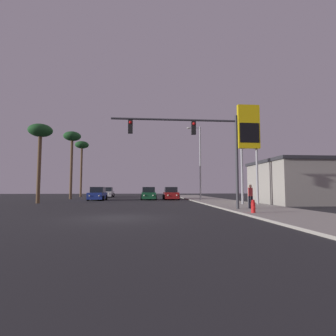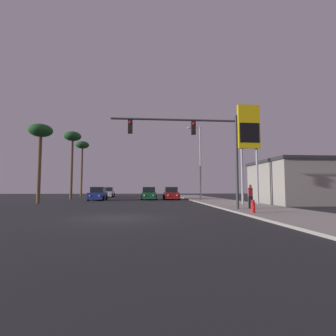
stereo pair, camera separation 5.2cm
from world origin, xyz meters
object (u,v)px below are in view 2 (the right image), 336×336
(car_blue, at_px, (98,194))
(palm_tree_far, at_px, (82,148))
(gas_station_sign, at_px, (249,132))
(palm_tree_mid, at_px, (72,140))
(fire_hydrant, at_px, (253,206))
(pedestrian_on_sidewalk, at_px, (250,195))
(car_white, at_px, (108,193))
(traffic_light_mast, at_px, (200,141))
(car_red, at_px, (171,194))
(car_green, at_px, (149,194))
(palm_tree_near, at_px, (41,134))
(street_lamp, at_px, (199,159))

(car_blue, xyz_separation_m, palm_tree_far, (-5.40, 13.83, 7.90))
(gas_station_sign, xyz_separation_m, palm_tree_mid, (-19.74, 15.03, 1.70))
(fire_hydrant, relative_size, pedestrian_on_sidewalk, 0.46)
(car_white, xyz_separation_m, gas_station_sign, (15.74, -22.58, 5.86))
(car_white, bearing_deg, gas_station_sign, 124.43)
(car_white, height_order, gas_station_sign, gas_station_sign)
(car_white, distance_m, traffic_light_mast, 29.84)
(car_red, bearing_deg, car_green, 1.70)
(car_blue, height_order, gas_station_sign, gas_station_sign)
(traffic_light_mast, relative_size, palm_tree_mid, 0.91)
(car_blue, bearing_deg, traffic_light_mast, 121.35)
(gas_station_sign, bearing_deg, palm_tree_mid, 142.71)
(car_blue, height_order, fire_hydrant, car_blue)
(fire_hydrant, relative_size, palm_tree_near, 0.09)
(car_blue, xyz_separation_m, palm_tree_mid, (-4.39, 3.83, 7.55))
(fire_hydrant, bearing_deg, gas_station_sign, 68.65)
(car_blue, distance_m, street_lamp, 13.54)
(traffic_light_mast, distance_m, fire_hydrant, 5.74)
(palm_tree_near, height_order, palm_tree_far, palm_tree_far)
(car_white, bearing_deg, fire_hydrant, 111.88)
(car_white, height_order, palm_tree_mid, palm_tree_mid)
(car_blue, height_order, traffic_light_mast, traffic_light_mast)
(palm_tree_far, bearing_deg, palm_tree_near, -88.48)
(car_green, xyz_separation_m, street_lamp, (6.12, -3.50, 4.36))
(car_blue, relative_size, palm_tree_mid, 0.45)
(traffic_light_mast, height_order, pedestrian_on_sidewalk, traffic_light_mast)
(fire_hydrant, bearing_deg, car_white, 112.32)
(car_blue, height_order, street_lamp, street_lamp)
(car_red, xyz_separation_m, pedestrian_on_sidewalk, (3.95, -17.06, 0.27))
(car_green, relative_size, palm_tree_far, 0.43)
(fire_hydrant, height_order, palm_tree_mid, palm_tree_mid)
(car_red, relative_size, gas_station_sign, 0.48)
(car_green, distance_m, street_lamp, 8.29)
(car_green, relative_size, street_lamp, 0.48)
(car_green, height_order, gas_station_sign, gas_station_sign)
(gas_station_sign, height_order, fire_hydrant, gas_station_sign)
(gas_station_sign, height_order, palm_tree_far, palm_tree_far)
(gas_station_sign, bearing_deg, pedestrian_on_sidewalk, -112.16)
(car_green, height_order, traffic_light_mast, traffic_light_mast)
(car_blue, height_order, palm_tree_mid, palm_tree_mid)
(traffic_light_mast, bearing_deg, palm_tree_near, 144.98)
(fire_hydrant, distance_m, palm_tree_far, 38.37)
(traffic_light_mast, xyz_separation_m, palm_tree_far, (-15.13, 30.23, 3.86))
(car_blue, height_order, car_white, same)
(street_lamp, height_order, pedestrian_on_sidewalk, street_lamp)
(palm_tree_near, bearing_deg, fire_hydrant, -37.51)
(car_red, height_order, fire_hydrant, car_red)
(car_blue, distance_m, traffic_light_mast, 19.49)
(car_red, bearing_deg, palm_tree_far, -40.19)
(car_red, height_order, traffic_light_mast, traffic_light_mast)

